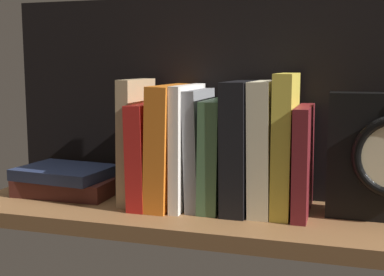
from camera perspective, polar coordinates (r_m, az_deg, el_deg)
name	(u,v)px	position (r cm, az deg, el deg)	size (l,w,h in cm)	color
ground_plane	(210,217)	(84.69, 1.99, -8.79)	(82.93, 23.50, 2.50)	brown
back_panel	(227,97)	(92.02, 3.88, 4.58)	(82.93, 1.20, 35.44)	black
book_tan_shortstories	(136,140)	(88.74, -6.21, -0.27)	(2.18, 12.05, 21.00)	tan
book_red_requiem	(152,152)	(87.97, -4.48, -1.61)	(2.92, 16.45, 17.09)	red
book_orange_pandolfini	(171,145)	(86.50, -2.32, -0.76)	(3.53, 16.37, 20.06)	orange
book_white_catcher	(188,145)	(85.58, -0.48, -0.82)	(1.70, 15.10, 20.16)	silver
book_gray_chess	(200,148)	(85.01, 0.92, -1.13)	(2.07, 12.68, 19.40)	gray
book_green_romantic	(217,154)	(84.38, 2.83, -1.76)	(3.19, 13.25, 17.83)	#476B44
book_black_skeptic	(240,146)	(83.29, 5.38, -0.87)	(3.85, 13.83, 20.83)	black
book_cream_twain	(264,147)	(82.59, 8.02, -0.96)	(3.30, 12.73, 20.90)	beige
book_yellow_seinlanguage	(285,144)	(82.04, 10.36, -0.65)	(2.86, 12.57, 22.12)	gold
book_maroon_dawkins	(303,161)	(82.18, 12.29, -2.47)	(2.24, 13.62, 17.08)	maroon
book_stack_side	(66,180)	(96.27, -13.81, -4.61)	(17.72, 13.57, 5.02)	#471E19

